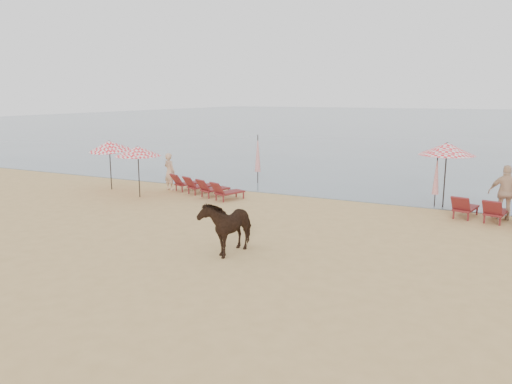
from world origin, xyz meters
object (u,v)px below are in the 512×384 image
Objects in this scene: lounger_cluster_left at (205,187)px; umbrella_open_left_a at (138,151)px; lounger_cluster_right at (512,213)px; beachgoer_left at (170,172)px; cow at (227,225)px; umbrella_closed_right at (436,175)px; umbrella_open_right at (447,149)px; umbrella_open_left_b at (109,146)px; umbrella_closed_left at (258,154)px; beachgoer_right_b at (506,193)px.

lounger_cluster_left is 3.10m from umbrella_open_left_a.
lounger_cluster_right is 2.28× the size of beachgoer_left.
lounger_cluster_right is 2.16× the size of cow.
umbrella_open_right is at bearing 3.67° from umbrella_closed_right.
cow is at bearing -117.81° from umbrella_closed_right.
umbrella_open_left_b reaches higher than beachgoer_left.
lounger_cluster_left is 11.56m from lounger_cluster_right.
umbrella_open_right is (11.50, 3.46, 0.30)m from umbrella_open_left_a.
umbrella_open_left_a is (-13.78, -1.79, 1.52)m from lounger_cluster_right.
lounger_cluster_left is 1.62× the size of umbrella_open_left_b.
umbrella_closed_left is at bearing 115.46° from cow.
umbrella_open_right is at bearing 6.01° from umbrella_open_left_a.
umbrella_closed_left is 1.33× the size of cow.
lounger_cluster_left is at bearing -0.07° from beachgoer_right_b.
beachgoer_left is (-6.65, 6.58, 0.09)m from cow.
umbrella_open_left_b is 1.12× the size of umbrella_closed_right.
umbrella_open_right reaches higher than umbrella_closed_right.
umbrella_open_left_a is 11.74m from umbrella_closed_right.
umbrella_open_left_b reaches higher than umbrella_open_left_a.
beachgoer_left is at bearing -171.58° from umbrella_closed_right.
umbrella_closed_left reaches higher than lounger_cluster_right.
beachgoer_left is 13.35m from beachgoer_right_b.
umbrella_open_left_a is 0.92× the size of umbrella_closed_left.
beachgoer_right_b is (13.56, 2.42, -0.98)m from umbrella_open_left_a.
umbrella_open_right is 2.63m from beachgoer_right_b.
beachgoer_left is at bearing -159.09° from umbrella_open_right.
beachgoer_right_b is at bearing 120.56° from lounger_cluster_right.
lounger_cluster_right is (11.56, 0.28, 0.02)m from lounger_cluster_left.
umbrella_open_left_a is at bearing -161.00° from lounger_cluster_right.
umbrella_open_left_b is 1.37× the size of beachgoer_left.
cow is at bearing 42.47° from beachgoer_right_b.
umbrella_closed_left is at bearing -18.83° from beachgoer_right_b.
lounger_cluster_right is 1.62× the size of umbrella_closed_left.
umbrella_open_right reaches higher than beachgoer_right_b.
beachgoer_right_b is (2.06, -1.03, -1.28)m from umbrella_open_right.
beachgoer_left is at bearing -129.67° from umbrella_closed_left.
umbrella_closed_left is (-8.55, 1.65, -0.78)m from umbrella_open_right.
beachgoer_right_b is at bearing -162.47° from beachgoer_left.
umbrella_open_left_a is 1.22× the size of cow.
lounger_cluster_right is 9.53m from cow.
umbrella_closed_left is (5.19, 4.32, -0.53)m from umbrella_open_left_b.
umbrella_open_left_b reaches higher than lounger_cluster_right.
umbrella_closed_left is 4.32m from beachgoer_left.
cow is at bearing -32.72° from lounger_cluster_left.
umbrella_closed_left is at bearing 174.56° from lounger_cluster_right.
umbrella_closed_left is 10.65m from cow.
lounger_cluster_right is 16.12m from umbrella_open_left_b.
umbrella_open_left_a is 12.01m from umbrella_open_right.
lounger_cluster_left is at bearing 23.65° from umbrella_open_left_a.
lounger_cluster_right is 13.98m from umbrella_open_left_a.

